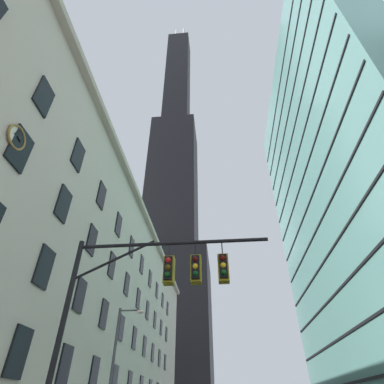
# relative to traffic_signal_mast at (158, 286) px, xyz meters

# --- Properties ---
(station_building) EXTENTS (15.43, 65.31, 23.61)m
(station_building) POSITION_rel_traffic_signal_mast_xyz_m (-14.82, 23.01, 6.38)
(station_building) COLOR beige
(station_building) RESTS_ON ground
(dark_skyscraper) EXTENTS (29.67, 29.67, 225.90)m
(dark_skyscraper) POSITION_rel_traffic_signal_mast_xyz_m (-16.52, 95.81, 63.90)
(dark_skyscraper) COLOR black
(dark_skyscraper) RESTS_ON ground
(glass_office_midrise) EXTENTS (16.50, 39.99, 53.74)m
(glass_office_midrise) POSITION_rel_traffic_signal_mast_xyz_m (22.76, 23.02, 21.47)
(glass_office_midrise) COLOR slate
(glass_office_midrise) RESTS_ON ground
(traffic_signal_mast) EXTENTS (7.63, 0.63, 7.18)m
(traffic_signal_mast) POSITION_rel_traffic_signal_mast_xyz_m (0.00, 0.00, 0.00)
(traffic_signal_mast) COLOR black
(traffic_signal_mast) RESTS_ON sidewalk_left
(street_lamppost) EXTENTS (1.77, 0.32, 7.15)m
(street_lamppost) POSITION_rel_traffic_signal_mast_xyz_m (-4.23, 9.59, -1.01)
(street_lamppost) COLOR #47474C
(street_lamppost) RESTS_ON sidewalk_left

